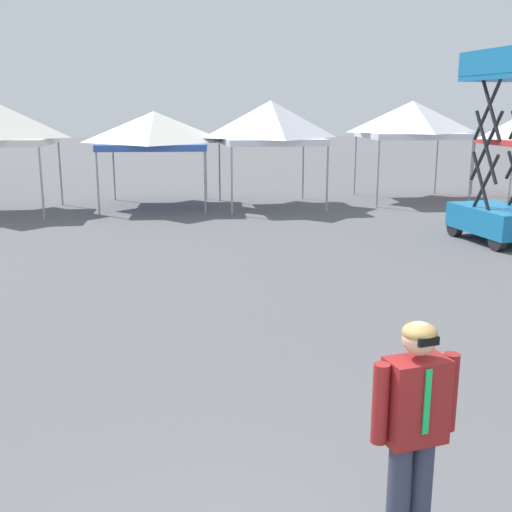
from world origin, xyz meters
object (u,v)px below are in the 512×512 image
(canopy_tent_center, at_px, (155,130))
(canopy_tent_far_right, at_px, (412,120))
(person_foreground, at_px, (414,425))
(scissor_lift, at_px, (501,188))
(canopy_tent_far_left, at_px, (271,122))

(canopy_tent_center, distance_m, canopy_tent_far_right, 8.75)
(canopy_tent_center, bearing_deg, person_foreground, -83.82)
(scissor_lift, relative_size, person_foreground, 2.50)
(scissor_lift, bearing_deg, canopy_tent_far_right, 85.08)
(canopy_tent_far_left, bearing_deg, canopy_tent_center, 171.78)
(canopy_tent_center, distance_m, scissor_lift, 10.72)
(canopy_tent_far_left, xyz_separation_m, person_foreground, (-1.86, -16.36, -1.68))
(canopy_tent_far_right, distance_m, scissor_lift, 7.23)
(canopy_tent_center, height_order, person_foreground, canopy_tent_center)
(canopy_tent_far_left, height_order, canopy_tent_far_right, canopy_tent_far_right)
(canopy_tent_far_right, xyz_separation_m, person_foreground, (-6.91, -17.07, -1.74))
(canopy_tent_far_left, relative_size, canopy_tent_far_right, 0.98)
(canopy_tent_center, xyz_separation_m, person_foreground, (1.83, -16.89, -1.44))
(canopy_tent_center, xyz_separation_m, scissor_lift, (8.14, -6.88, -1.16))
(canopy_tent_far_right, distance_m, person_foreground, 18.50)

